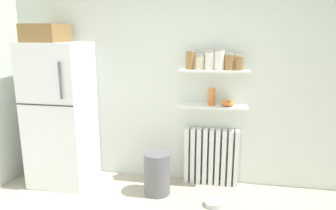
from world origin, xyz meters
The scene contains 15 objects.
back_wall centered at (0.00, 2.05, 1.30)m, with size 7.04×0.10×2.60m, color silver.
refrigerator centered at (-1.53, 1.68, 0.90)m, with size 0.69×0.67×1.92m.
radiator centered at (0.28, 1.92, 0.35)m, with size 0.65×0.12×0.70m.
wall_shelf_lower centered at (0.28, 1.89, 0.99)m, with size 0.79×0.22×0.03m, color white.
wall_shelf_upper centered at (0.28, 1.89, 1.40)m, with size 0.79×0.22×0.03m, color white.
storage_jar_0 centered at (0.01, 1.89, 1.52)m, with size 0.10×0.10×0.22m.
storage_jar_1 centered at (0.12, 1.89, 1.50)m, with size 0.10×0.10×0.17m.
storage_jar_2 centered at (0.23, 1.89, 1.52)m, with size 0.11×0.11×0.21m.
storage_jar_3 centered at (0.34, 1.89, 1.53)m, with size 0.12×0.12×0.23m.
storage_jar_4 centered at (0.45, 1.89, 1.51)m, with size 0.11×0.11×0.19m.
storage_jar_5 centered at (0.56, 1.89, 1.50)m, with size 0.09×0.09×0.17m.
vase centered at (0.27, 1.89, 1.10)m, with size 0.08×0.08×0.20m, color #CC7033.
shelf_bowl centered at (0.45, 1.89, 1.03)m, with size 0.15×0.15×0.07m, color orange.
trash_bin centered at (-0.31, 1.56, 0.25)m, with size 0.30×0.30×0.49m, color slate.
pet_food_bowl centered at (0.35, 1.41, 0.03)m, with size 0.19×0.19×0.05m, color #B7B7BC.
Camera 1 is at (0.42, -1.66, 1.83)m, focal length 33.36 mm.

